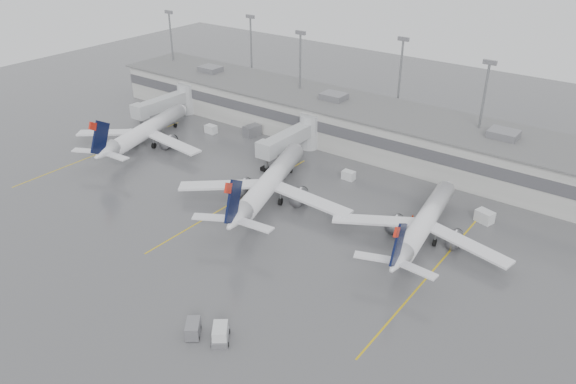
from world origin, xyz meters
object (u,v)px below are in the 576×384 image
Objects in this scene: jet_far_left at (145,131)px; jet_mid_right at (424,223)px; jet_mid_left at (268,183)px; baggage_tug at (220,335)px.

jet_far_left is 1.05× the size of jet_mid_right.
jet_mid_right is (25.91, 3.96, -0.37)m from jet_mid_left.
baggage_tug is at bearing -78.51° from jet_mid_left.
baggage_tug is at bearing -113.74° from jet_mid_right.
baggage_tug is (16.29, -29.62, -2.63)m from jet_mid_left.
jet_far_left is 0.97× the size of jet_mid_left.
jet_mid_right is at bearing -8.63° from jet_mid_left.
jet_mid_left is at bearing -20.67° from jet_far_left.
jet_mid_left is 1.09× the size of jet_mid_right.
jet_mid_left reaches higher than jet_mid_right.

